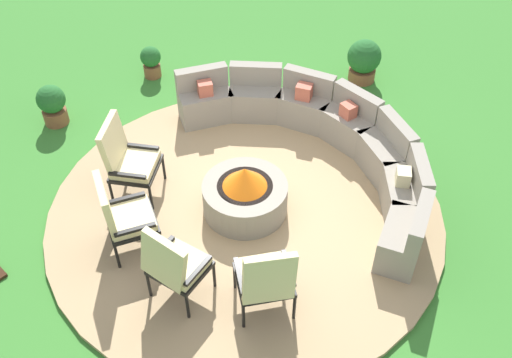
{
  "coord_description": "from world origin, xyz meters",
  "views": [
    {
      "loc": [
        3.63,
        -3.66,
        5.51
      ],
      "look_at": [
        0.0,
        0.2,
        0.45
      ],
      "focal_mm": 41.11,
      "sensor_mm": 36.0,
      "label": 1
    }
  ],
  "objects": [
    {
      "name": "lounge_chair_back_left",
      "position": [
        0.38,
        -1.47,
        0.63
      ],
      "size": [
        0.68,
        0.64,
        1.13
      ],
      "rotation": [
        0.0,
        0.0,
        6.47
      ],
      "color": "black",
      "rests_on": "patio_circle"
    },
    {
      "name": "potted_plant_4",
      "position": [
        -3.29,
        1.19,
        0.29
      ],
      "size": [
        0.34,
        0.34,
        0.53
      ],
      "color": "brown",
      "rests_on": "ground_plane"
    },
    {
      "name": "lounge_chair_back_right",
      "position": [
        1.2,
        -0.93,
        0.61
      ],
      "size": [
        0.79,
        0.8,
        1.06
      ],
      "rotation": [
        0.0,
        0.0,
        7.24
      ],
      "color": "black",
      "rests_on": "patio_circle"
    },
    {
      "name": "lounge_chair_front_right",
      "position": [
        -0.59,
        -1.4,
        0.62
      ],
      "size": [
        0.76,
        0.76,
        1.1
      ],
      "rotation": [
        0.0,
        0.0,
        5.83
      ],
      "color": "black",
      "rests_on": "patio_circle"
    },
    {
      "name": "ground_plane",
      "position": [
        0.0,
        0.0,
        0.0
      ],
      "size": [
        24.0,
        24.0,
        0.0
      ],
      "primitive_type": "plane",
      "color": "#387A2D"
    },
    {
      "name": "fire_pit",
      "position": [
        0.0,
        0.0,
        0.33
      ],
      "size": [
        1.07,
        1.07,
        0.7
      ],
      "color": "gray",
      "rests_on": "patio_circle"
    },
    {
      "name": "lounge_chair_front_left",
      "position": [
        -1.32,
        -0.77,
        0.63
      ],
      "size": [
        0.8,
        0.82,
        1.11
      ],
      "rotation": [
        0.0,
        0.0,
        5.3
      ],
      "color": "black",
      "rests_on": "patio_circle"
    },
    {
      "name": "curved_stone_bench",
      "position": [
        0.09,
        1.46,
        0.39
      ],
      "size": [
        4.29,
        1.95,
        0.81
      ],
      "color": "gray",
      "rests_on": "patio_circle"
    },
    {
      "name": "potted_plant_0",
      "position": [
        -3.37,
        -0.61,
        0.34
      ],
      "size": [
        0.42,
        0.42,
        0.64
      ],
      "color": "brown",
      "rests_on": "ground_plane"
    },
    {
      "name": "potted_plant_2",
      "position": [
        -0.69,
        3.48,
        0.38
      ],
      "size": [
        0.54,
        0.54,
        0.71
      ],
      "color": "brown",
      "rests_on": "ground_plane"
    },
    {
      "name": "patio_circle",
      "position": [
        0.0,
        0.0,
        0.03
      ],
      "size": [
        5.02,
        5.02,
        0.06
      ],
      "primitive_type": "cylinder",
      "color": "tan",
      "rests_on": "ground_plane"
    }
  ]
}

